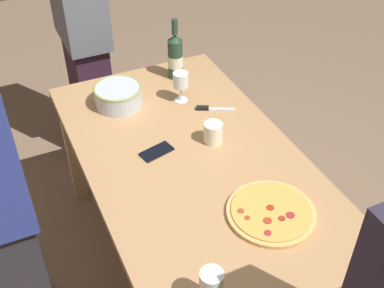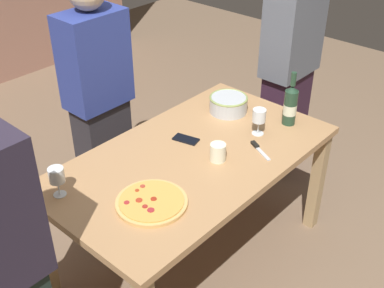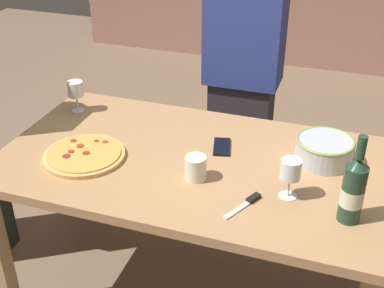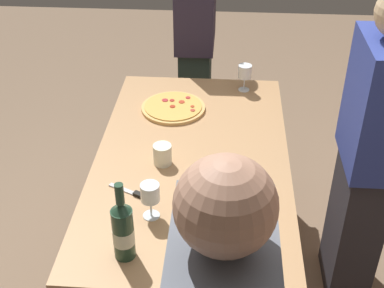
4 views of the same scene
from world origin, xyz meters
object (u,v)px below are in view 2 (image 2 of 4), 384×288
serving_bowl (228,103)px  cell_phone (186,139)px  pizza (152,202)px  cup_amber (218,152)px  wine_bottle (290,105)px  person_guest_right (289,70)px  person_guest_left (99,100)px  dining_table (192,169)px  wine_glass_by_bottle (259,117)px  pizza_knife (258,148)px  wine_glass_near_pizza (57,176)px

serving_bowl → cell_phone: 0.43m
pizza → cup_amber: (0.49, 0.00, 0.04)m
wine_bottle → person_guest_right: size_ratio=0.21×
person_guest_left → dining_table: bearing=0.0°
cell_phone → person_guest_right: bearing=167.5°
serving_bowl → person_guest_right: bearing=-0.6°
cup_amber → cell_phone: 0.26m
serving_bowl → person_guest_right: person_guest_right is taller
wine_glass_by_bottle → cell_phone: (-0.33, 0.26, -0.11)m
pizza → person_guest_right: size_ratio=0.21×
wine_glass_by_bottle → cup_amber: 0.37m
dining_table → person_guest_left: size_ratio=1.01×
serving_bowl → cell_phone: serving_bowl is taller
cup_amber → pizza_knife: size_ratio=0.54×
pizza → wine_glass_by_bottle: size_ratio=2.16×
wine_glass_near_pizza → dining_table: bearing=-20.1°
pizza_knife → wine_glass_by_bottle: bearing=36.2°
wine_glass_near_pizza → pizza_knife: size_ratio=0.85×
dining_table → pizza: pizza is taller
pizza → wine_glass_by_bottle: (0.85, -0.00, 0.10)m
wine_bottle → pizza_knife: bearing=-175.1°
cup_amber → wine_glass_near_pizza: bearing=152.8°
cup_amber → cell_phone: bearing=82.7°
wine_bottle → cell_phone: wine_bottle is taller
pizza → serving_bowl: size_ratio=1.43×
person_guest_right → cell_phone: bearing=-6.0°
dining_table → pizza_knife: (0.29, -0.23, 0.10)m
wine_glass_near_pizza → person_guest_left: size_ratio=0.10×
wine_bottle → wine_glass_by_bottle: bearing=163.2°
pizza → wine_bottle: (1.07, -0.07, 0.11)m
pizza_knife → person_guest_right: person_guest_right is taller
dining_table → cup_amber: (0.06, -0.13, 0.14)m
wine_glass_by_bottle → pizza_knife: bearing=-143.8°
wine_bottle → person_guest_right: person_guest_right is taller
serving_bowl → person_guest_left: (-0.50, 0.64, -0.01)m
pizza → person_guest_right: person_guest_right is taller
wine_bottle → cup_amber: bearing=173.1°
person_guest_left → wine_bottle: bearing=33.1°
wine_bottle → person_guest_right: (0.56, 0.35, -0.07)m
serving_bowl → person_guest_left: bearing=127.8°
person_guest_left → wine_glass_near_pizza: bearing=-50.2°
cell_phone → wine_glass_by_bottle: bearing=127.6°
wine_glass_near_pizza → serving_bowl: bearing=-4.2°
wine_bottle → wine_glass_by_bottle: (-0.22, 0.07, -0.01)m
pizza → person_guest_left: bearing=64.3°
dining_table → wine_glass_by_bottle: size_ratio=10.14×
serving_bowl → wine_glass_near_pizza: (-1.19, 0.09, 0.06)m
wine_glass_near_pizza → wine_glass_by_bottle: bearing=-19.2°
pizza → pizza_knife: size_ratio=1.89×
person_guest_left → serving_bowl: bearing=39.1°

